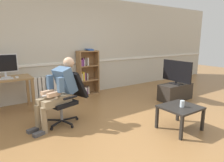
{
  "coord_description": "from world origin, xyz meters",
  "views": [
    {
      "loc": [
        -2.12,
        -2.48,
        1.58
      ],
      "look_at": [
        0.15,
        0.85,
        0.7
      ],
      "focal_mm": 31.6,
      "sensor_mm": 36.0,
      "label": 1
    }
  ],
  "objects_px": {
    "computer_mouse": "(17,77)",
    "keyboard": "(2,79)",
    "radiator": "(51,88)",
    "bookshelf": "(87,74)",
    "computer_desk": "(3,84)",
    "coffee_table": "(180,110)",
    "imac_monitor": "(5,64)",
    "office_chair": "(68,95)",
    "tv_stand": "(175,92)",
    "person_seated": "(58,90)",
    "tv_screen": "(177,72)",
    "drinking_glass": "(182,104)"
  },
  "relations": [
    {
      "from": "imac_monitor",
      "to": "radiator",
      "type": "bearing_deg",
      "value": 16.63
    },
    {
      "from": "computer_mouse",
      "to": "person_seated",
      "type": "height_order",
      "value": "person_seated"
    },
    {
      "from": "person_seated",
      "to": "tv_stand",
      "type": "height_order",
      "value": "person_seated"
    },
    {
      "from": "radiator",
      "to": "coffee_table",
      "type": "distance_m",
      "value": 3.29
    },
    {
      "from": "coffee_table",
      "to": "tv_screen",
      "type": "bearing_deg",
      "value": 40.6
    },
    {
      "from": "person_seated",
      "to": "drinking_glass",
      "type": "bearing_deg",
      "value": 33.94
    },
    {
      "from": "imac_monitor",
      "to": "keyboard",
      "type": "bearing_deg",
      "value": -112.82
    },
    {
      "from": "imac_monitor",
      "to": "computer_mouse",
      "type": "bearing_deg",
      "value": -47.31
    },
    {
      "from": "person_seated",
      "to": "computer_mouse",
      "type": "bearing_deg",
      "value": -171.87
    },
    {
      "from": "tv_screen",
      "to": "person_seated",
      "type": "bearing_deg",
      "value": 87.35
    },
    {
      "from": "imac_monitor",
      "to": "office_chair",
      "type": "relative_size",
      "value": 0.53
    },
    {
      "from": "imac_monitor",
      "to": "tv_stand",
      "type": "height_order",
      "value": "imac_monitor"
    },
    {
      "from": "person_seated",
      "to": "drinking_glass",
      "type": "distance_m",
      "value": 2.19
    },
    {
      "from": "radiator",
      "to": "bookshelf",
      "type": "bearing_deg",
      "value": -5.65
    },
    {
      "from": "imac_monitor",
      "to": "tv_stand",
      "type": "bearing_deg",
      "value": -22.45
    },
    {
      "from": "computer_desk",
      "to": "computer_mouse",
      "type": "distance_m",
      "value": 0.31
    },
    {
      "from": "imac_monitor",
      "to": "computer_mouse",
      "type": "height_order",
      "value": "imac_monitor"
    },
    {
      "from": "bookshelf",
      "to": "radiator",
      "type": "relative_size",
      "value": 1.51
    },
    {
      "from": "imac_monitor",
      "to": "coffee_table",
      "type": "bearing_deg",
      "value": -49.01
    },
    {
      "from": "radiator",
      "to": "office_chair",
      "type": "distance_m",
      "value": 1.61
    },
    {
      "from": "computer_desk",
      "to": "office_chair",
      "type": "relative_size",
      "value": 1.17
    },
    {
      "from": "computer_desk",
      "to": "coffee_table",
      "type": "bearing_deg",
      "value": -47.28
    },
    {
      "from": "drinking_glass",
      "to": "computer_mouse",
      "type": "bearing_deg",
      "value": 130.42
    },
    {
      "from": "office_chair",
      "to": "person_seated",
      "type": "xyz_separation_m",
      "value": [
        -0.19,
        -0.05,
        0.13
      ]
    },
    {
      "from": "computer_mouse",
      "to": "coffee_table",
      "type": "distance_m",
      "value": 3.34
    },
    {
      "from": "office_chair",
      "to": "person_seated",
      "type": "distance_m",
      "value": 0.24
    },
    {
      "from": "radiator",
      "to": "coffee_table",
      "type": "relative_size",
      "value": 1.34
    },
    {
      "from": "keyboard",
      "to": "drinking_glass",
      "type": "bearing_deg",
      "value": -45.96
    },
    {
      "from": "computer_desk",
      "to": "coffee_table",
      "type": "height_order",
      "value": "computer_desk"
    },
    {
      "from": "keyboard",
      "to": "tv_stand",
      "type": "bearing_deg",
      "value": -19.09
    },
    {
      "from": "radiator",
      "to": "person_seated",
      "type": "relative_size",
      "value": 0.69
    },
    {
      "from": "bookshelf",
      "to": "drinking_glass",
      "type": "xyz_separation_m",
      "value": [
        0.31,
        -2.95,
        -0.12
      ]
    },
    {
      "from": "office_chair",
      "to": "drinking_glass",
      "type": "bearing_deg",
      "value": 29.4
    },
    {
      "from": "tv_stand",
      "to": "coffee_table",
      "type": "bearing_deg",
      "value": -139.36
    },
    {
      "from": "computer_mouse",
      "to": "radiator",
      "type": "bearing_deg",
      "value": 30.54
    },
    {
      "from": "computer_desk",
      "to": "office_chair",
      "type": "height_order",
      "value": "office_chair"
    },
    {
      "from": "tv_stand",
      "to": "bookshelf",
      "type": "bearing_deg",
      "value": 133.83
    },
    {
      "from": "bookshelf",
      "to": "radiator",
      "type": "height_order",
      "value": "bookshelf"
    },
    {
      "from": "keyboard",
      "to": "coffee_table",
      "type": "bearing_deg",
      "value": -45.52
    },
    {
      "from": "computer_mouse",
      "to": "drinking_glass",
      "type": "relative_size",
      "value": 0.87
    },
    {
      "from": "tv_screen",
      "to": "drinking_glass",
      "type": "height_order",
      "value": "tv_screen"
    },
    {
      "from": "computer_desk",
      "to": "coffee_table",
      "type": "distance_m",
      "value": 3.58
    },
    {
      "from": "office_chair",
      "to": "drinking_glass",
      "type": "height_order",
      "value": "office_chair"
    },
    {
      "from": "imac_monitor",
      "to": "tv_screen",
      "type": "bearing_deg",
      "value": -22.44
    },
    {
      "from": "computer_mouse",
      "to": "computer_desk",
      "type": "bearing_deg",
      "value": 155.03
    },
    {
      "from": "bookshelf",
      "to": "tv_screen",
      "type": "xyz_separation_m",
      "value": [
        1.68,
        -1.75,
        0.14
      ]
    },
    {
      "from": "computer_desk",
      "to": "computer_mouse",
      "type": "height_order",
      "value": "computer_mouse"
    },
    {
      "from": "computer_mouse",
      "to": "keyboard",
      "type": "bearing_deg",
      "value": -175.82
    },
    {
      "from": "person_seated",
      "to": "radiator",
      "type": "bearing_deg",
      "value": 151.64
    },
    {
      "from": "computer_desk",
      "to": "tv_screen",
      "type": "height_order",
      "value": "tv_screen"
    }
  ]
}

